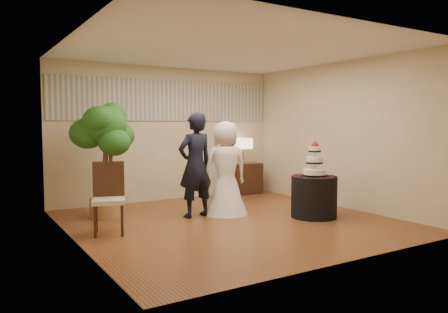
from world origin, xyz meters
TOP-DOWN VIEW (x-y plane):
  - floor at (0.00, 0.00)m, footprint 5.00×5.00m
  - ceiling at (0.00, 0.00)m, footprint 5.00×5.00m
  - wall_back at (0.00, 2.50)m, footprint 5.00×0.06m
  - wall_front at (0.00, -2.50)m, footprint 5.00×0.06m
  - wall_left at (-2.50, 0.00)m, footprint 0.06×5.00m
  - wall_right at (2.50, 0.00)m, footprint 0.06×5.00m
  - mural_border at (0.00, 2.48)m, footprint 4.90×0.02m
  - groom at (-0.34, 0.63)m, footprint 0.70×0.50m
  - bride at (0.23, 0.57)m, footprint 0.92×0.91m
  - cake_table at (1.40, -0.46)m, footprint 0.89×0.89m
  - wedding_cake at (1.40, -0.46)m, footprint 0.39×0.39m
  - console at (1.75, 2.24)m, footprint 0.87×0.42m
  - table_lamp at (1.75, 2.24)m, footprint 0.31×0.31m
  - ficus_tree at (-1.68, 1.42)m, footprint 1.32×1.32m
  - side_chair at (-1.98, 0.24)m, footprint 0.61×0.62m

SIDE VIEW (x-z plane):
  - floor at x=0.00m, z-range 0.00..0.00m
  - console at x=1.75m, z-range 0.00..0.71m
  - cake_table at x=1.40m, z-range 0.00..0.71m
  - side_chair at x=-1.98m, z-range 0.00..1.05m
  - bride at x=0.23m, z-range 0.00..1.67m
  - groom at x=-0.34m, z-range 0.00..1.81m
  - table_lamp at x=1.75m, z-range 0.71..1.29m
  - wedding_cake at x=1.40m, z-range 0.71..1.32m
  - ficus_tree at x=-1.68m, z-range 0.00..2.03m
  - wall_back at x=0.00m, z-range 0.00..2.80m
  - wall_front at x=0.00m, z-range 0.00..2.80m
  - wall_left at x=-2.50m, z-range 0.00..2.80m
  - wall_right at x=2.50m, z-range 0.00..2.80m
  - mural_border at x=0.00m, z-range 1.68..2.52m
  - ceiling at x=0.00m, z-range 2.80..2.80m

